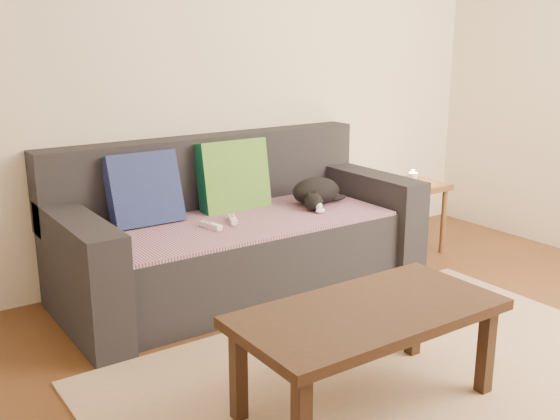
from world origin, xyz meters
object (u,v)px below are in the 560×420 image
(wii_remote_a, at_px, (211,226))
(coffee_table, at_px, (368,321))
(cat, at_px, (316,192))
(sofa, at_px, (237,237))
(side_table, at_px, (412,195))
(wii_remote_b, at_px, (233,220))

(wii_remote_a, relative_size, coffee_table, 0.14)
(cat, relative_size, wii_remote_a, 2.57)
(cat, height_order, wii_remote_a, cat)
(sofa, height_order, coffee_table, sofa)
(wii_remote_a, xyz_separation_m, side_table, (1.58, 0.04, -0.06))
(sofa, height_order, wii_remote_a, sofa)
(cat, bearing_deg, side_table, -16.15)
(wii_remote_a, distance_m, coffee_table, 1.28)
(coffee_table, bearing_deg, wii_remote_b, 83.14)
(sofa, height_order, side_table, sofa)
(wii_remote_b, height_order, side_table, side_table)
(wii_remote_b, bearing_deg, side_table, -67.93)
(cat, xyz_separation_m, wii_remote_a, (-0.78, -0.08, -0.07))
(sofa, bearing_deg, side_table, -4.23)
(cat, xyz_separation_m, side_table, (0.80, -0.04, -0.12))
(cat, height_order, side_table, cat)
(wii_remote_b, distance_m, side_table, 1.42)
(wii_remote_b, bearing_deg, coffee_table, -164.99)
(wii_remote_a, bearing_deg, sofa, -71.31)
(coffee_table, bearing_deg, cat, 60.05)
(cat, distance_m, coffee_table, 1.57)
(cat, bearing_deg, wii_remote_b, 171.03)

